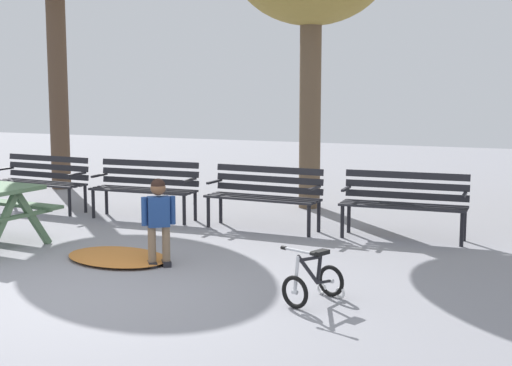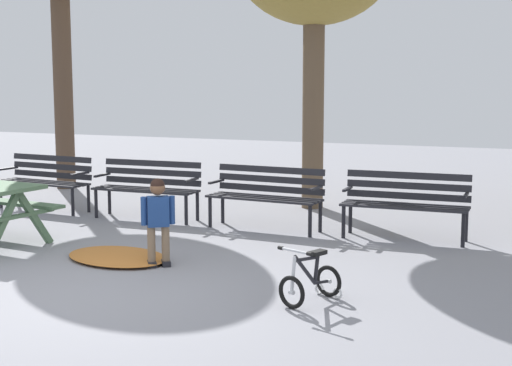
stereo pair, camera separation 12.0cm
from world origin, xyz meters
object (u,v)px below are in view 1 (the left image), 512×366
Objects in this scene: park_bench_far_left at (43,178)px; park_bench_left at (146,184)px; park_bench_right at (265,192)px; park_bench_far_right at (404,199)px; kids_bicycle at (314,281)px; child_standing at (159,216)px.

park_bench_far_left and park_bench_left have the same top height.
park_bench_left is at bearing 178.89° from park_bench_right.
kids_bicycle is at bearing -93.66° from park_bench_far_right.
park_bench_far_left is 1.89m from park_bench_left.
park_bench_left is 3.80m from park_bench_far_right.
park_bench_left is (1.89, -0.03, 0.00)m from park_bench_far_left.
park_bench_far_left and park_bench_right have the same top height.
park_bench_far_left is at bearing -179.59° from park_bench_far_right.
park_bench_right is at bearing 83.37° from child_standing.
kids_bicycle is (1.97, -0.61, -0.37)m from child_standing.
park_bench_far_left is at bearing 179.03° from park_bench_right.
park_bench_left is 2.56× the size of kids_bicycle.
park_bench_right is (3.80, -0.06, 0.00)m from park_bench_far_left.
park_bench_left is at bearing 123.67° from child_standing.
park_bench_far_left reaches higher than kids_bicycle.
park_bench_left is at bearing 139.70° from kids_bicycle.
kids_bicycle is at bearing -60.70° from park_bench_right.
park_bench_far_right is 1.66× the size of child_standing.
park_bench_far_left is 6.30m from kids_bicycle.
kids_bicycle is (-0.20, -3.12, -0.31)m from park_bench_far_right.
park_bench_far_left is 4.30m from child_standing.
park_bench_right is 2.42m from child_standing.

